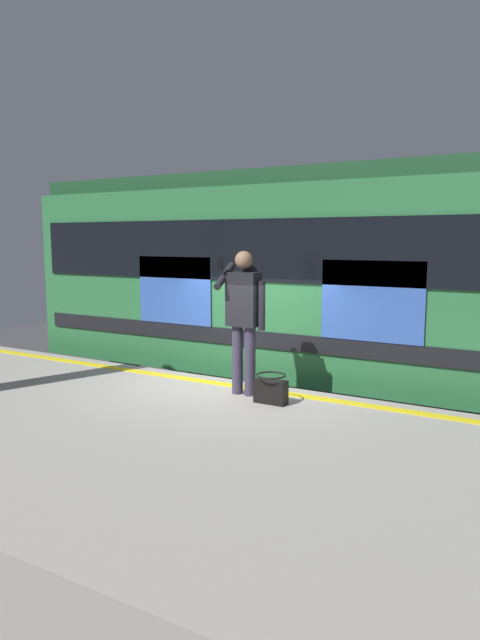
% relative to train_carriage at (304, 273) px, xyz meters
% --- Properties ---
extents(ground_plane, '(25.50, 25.50, 0.00)m').
position_rel_train_carriage_xyz_m(ground_plane, '(0.10, 2.02, -2.49)').
color(ground_plane, '#3D3D3F').
extents(platform, '(17.00, 4.53, 1.11)m').
position_rel_train_carriage_xyz_m(platform, '(0.10, 4.29, -1.94)').
color(platform, '#9E998E').
rests_on(platform, ground).
extents(safety_line, '(16.66, 0.16, 0.01)m').
position_rel_train_carriage_xyz_m(safety_line, '(0.10, 2.32, -1.38)').
color(safety_line, yellow).
rests_on(safety_line, platform).
extents(track_rail_near, '(22.10, 0.08, 0.16)m').
position_rel_train_carriage_xyz_m(track_rail_near, '(0.10, 0.71, -2.41)').
color(track_rail_near, slate).
rests_on(track_rail_near, ground).
extents(track_rail_far, '(22.10, 0.08, 0.16)m').
position_rel_train_carriage_xyz_m(track_rail_far, '(0.10, -0.72, -2.41)').
color(track_rail_far, slate).
rests_on(track_rail_far, ground).
extents(train_carriage, '(9.11, 2.90, 3.91)m').
position_rel_train_carriage_xyz_m(train_carriage, '(0.00, 0.00, 0.00)').
color(train_carriage, '#2D723F').
rests_on(train_carriage, ground).
extents(passenger, '(0.57, 0.55, 1.81)m').
position_rel_train_carriage_xyz_m(passenger, '(-0.34, 2.60, -0.32)').
color(passenger, '#383347').
rests_on(passenger, platform).
extents(handbag, '(0.40, 0.36, 0.35)m').
position_rel_train_carriage_xyz_m(handbag, '(-0.81, 2.79, -1.22)').
color(handbag, black).
rests_on(handbag, platform).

